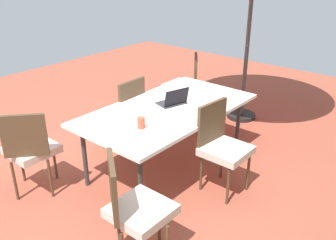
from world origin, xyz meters
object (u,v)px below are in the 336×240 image
(chair_south, at_px, (124,110))
(chair_north, at_px, (222,143))
(chair_southeast, at_px, (30,147))
(dining_table, at_px, (168,112))
(laptop, at_px, (173,101))
(cup, at_px, (141,123))
(chair_northeast, at_px, (133,206))
(chair_southwest, at_px, (186,82))

(chair_south, xyz_separation_m, chair_north, (-0.04, 1.45, 0.00))
(chair_south, height_order, chair_southeast, same)
(dining_table, height_order, chair_north, chair_north)
(dining_table, relative_size, laptop, 5.67)
(chair_north, distance_m, chair_southeast, 2.01)
(chair_north, distance_m, cup, 0.89)
(dining_table, distance_m, chair_northeast, 1.56)
(laptop, bearing_deg, cup, 28.35)
(chair_south, relative_size, laptop, 2.62)
(chair_south, distance_m, chair_southeast, 1.32)
(chair_northeast, bearing_deg, chair_southwest, -22.35)
(chair_southeast, xyz_separation_m, cup, (-0.76, 0.88, 0.27))
(chair_north, relative_size, laptop, 2.62)
(dining_table, distance_m, chair_south, 0.73)
(chair_southwest, height_order, chair_southeast, same)
(chair_northeast, relative_size, laptop, 2.62)
(chair_southeast, bearing_deg, chair_south, -140.22)
(chair_northeast, distance_m, chair_southeast, 1.51)
(dining_table, relative_size, chair_northeast, 2.17)
(laptop, xyz_separation_m, cup, (0.70, 0.16, 0.01))
(laptop, bearing_deg, chair_southeast, -10.47)
(chair_southeast, distance_m, laptop, 1.65)
(dining_table, xyz_separation_m, chair_northeast, (1.35, 0.77, -0.16))
(chair_northeast, height_order, chair_southwest, same)
(dining_table, relative_size, chair_southwest, 2.17)
(cup, bearing_deg, laptop, -167.34)
(chair_northeast, relative_size, chair_south, 1.00)
(chair_south, height_order, chair_north, same)
(dining_table, height_order, chair_southwest, chair_southwest)
(chair_southwest, xyz_separation_m, laptop, (1.25, 0.77, 0.26))
(chair_southwest, bearing_deg, cup, -11.32)
(chair_south, xyz_separation_m, chair_southeast, (1.32, -0.03, 0.00))
(chair_southwest, distance_m, laptop, 1.49)
(chair_northeast, height_order, chair_south, same)
(chair_north, distance_m, laptop, 0.81)
(chair_northeast, distance_m, cup, 1.03)
(laptop, bearing_deg, chair_northeast, 44.09)
(chair_northeast, height_order, chair_southeast, same)
(chair_south, bearing_deg, cup, 54.31)
(chair_southeast, relative_size, laptop, 2.62)
(chair_southwest, bearing_deg, laptop, -5.09)
(dining_table, relative_size, cup, 18.20)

